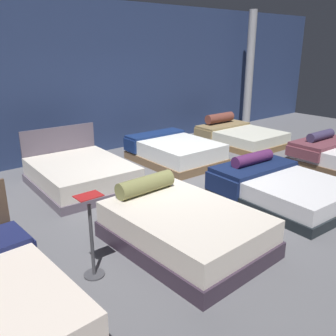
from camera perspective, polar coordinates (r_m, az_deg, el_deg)
ground_plane at (r=6.56m, az=1.33°, el=-3.98°), size 18.00×18.00×0.02m
showroom_back_wall at (r=8.82m, az=-13.05°, el=13.21°), size 18.00×0.06×3.50m
bed_1 at (r=4.81m, az=2.44°, el=-9.23°), size 1.54×2.09×0.76m
bed_2 at (r=6.47m, az=17.04°, el=-2.87°), size 1.73×2.21×0.69m
bed_5 at (r=6.96m, az=-13.48°, el=-0.96°), size 1.69×2.07×0.97m
bed_6 at (r=8.21m, az=1.03°, el=2.63°), size 1.52×2.03×0.54m
bed_7 at (r=9.92m, az=11.09°, el=4.92°), size 1.61×2.09×0.72m
price_sign at (r=4.25m, az=-11.75°, el=-11.83°), size 0.28×0.24×0.99m
support_pillar at (r=11.78m, az=12.57°, el=14.49°), size 0.25×0.25×3.50m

